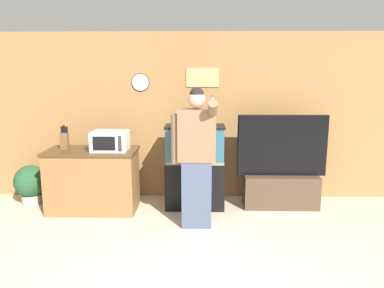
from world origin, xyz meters
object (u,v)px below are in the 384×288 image
aquarium_on_stand (195,167)px  tv_on_stand (281,180)px  counter_island (93,180)px  potted_plant (31,183)px  knife_block (64,140)px  microwave (110,141)px  person_standing (196,156)px

aquarium_on_stand → tv_on_stand: (1.29, 0.04, -0.21)m
counter_island → potted_plant: bearing=166.7°
tv_on_stand → potted_plant: tv_on_stand is taller
knife_block → tv_on_stand: tv_on_stand is taller
tv_on_stand → potted_plant: bearing=179.2°
microwave → potted_plant: microwave is taller
person_standing → microwave: bearing=156.8°
counter_island → knife_block: knife_block is taller
microwave → person_standing: bearing=-23.2°
knife_block → tv_on_stand: (3.16, 0.15, -0.63)m
counter_island → potted_plant: counter_island is taller
counter_island → tv_on_stand: size_ratio=0.93×
tv_on_stand → person_standing: size_ratio=0.76×
aquarium_on_stand → person_standing: person_standing is taller
counter_island → microwave: (0.28, -0.03, 0.59)m
person_standing → potted_plant: size_ratio=3.03×
microwave → aquarium_on_stand: (1.20, 0.18, -0.42)m
counter_island → potted_plant: size_ratio=2.15×
counter_island → knife_block: (-0.40, 0.04, 0.58)m
knife_block → counter_island: bearing=-6.3°
counter_island → aquarium_on_stand: (1.48, 0.15, 0.17)m
counter_island → person_standing: bearing=-20.2°
knife_block → person_standing: (1.90, -0.60, -0.09)m
counter_island → person_standing: 1.68m
aquarium_on_stand → potted_plant: 2.54m
knife_block → person_standing: 2.00m
microwave → knife_block: (-0.68, 0.07, -0.01)m
microwave → tv_on_stand: bearing=5.1°
tv_on_stand → counter_island: bearing=-176.0°
counter_island → person_standing: size_ratio=0.71×
counter_island → aquarium_on_stand: aquarium_on_stand is taller
person_standing → counter_island: bearing=159.8°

